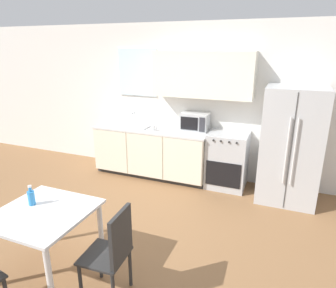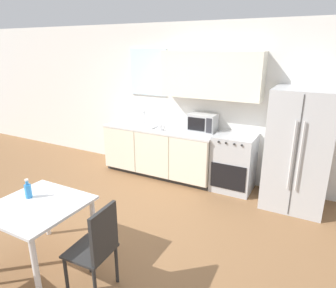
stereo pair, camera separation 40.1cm
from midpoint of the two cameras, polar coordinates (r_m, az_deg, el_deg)
ground_plane at (r=4.23m, az=-10.42°, el=-15.10°), size 12.00×12.00×0.00m
wall_back at (r=5.39m, az=0.83°, el=8.94°), size 12.00×0.38×2.70m
kitchen_counter at (r=5.53m, az=-5.06°, el=-1.45°), size 2.11×0.68×0.90m
oven_range at (r=5.11m, az=9.03°, el=-3.12°), size 0.65×0.62×0.94m
refrigerator at (r=4.79m, az=20.16°, el=-0.29°), size 0.85×0.82×1.76m
kitchen_sink at (r=5.60m, az=-9.04°, el=3.57°), size 0.72×0.38×0.23m
microwave at (r=5.20m, az=2.96°, el=4.22°), size 0.47×0.31×0.31m
coffee_mug at (r=5.22m, az=-4.97°, el=3.07°), size 0.11×0.08×0.10m
dining_table at (r=3.44m, az=-25.77°, el=-13.13°), size 0.90×0.90×0.72m
dining_chair_side at (r=2.97m, az=-14.41°, el=-18.91°), size 0.42×0.42×0.93m
drink_bottle at (r=3.53m, az=-27.66°, el=-9.04°), size 0.07×0.07×0.22m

